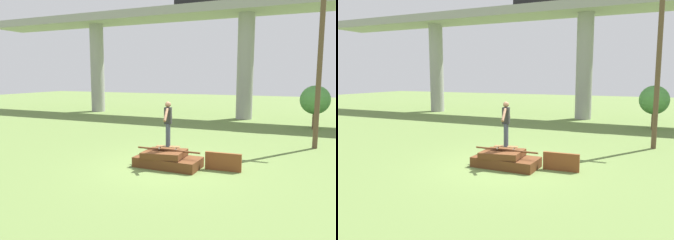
{
  "view_description": "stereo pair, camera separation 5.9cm",
  "coord_description": "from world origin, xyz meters",
  "views": [
    {
      "loc": [
        4.19,
        -9.59,
        2.99
      ],
      "look_at": [
        -0.02,
        0.05,
        1.55
      ],
      "focal_mm": 35.0,
      "sensor_mm": 36.0,
      "label": 1
    },
    {
      "loc": [
        4.25,
        -9.57,
        2.99
      ],
      "look_at": [
        -0.02,
        0.05,
        1.55
      ],
      "focal_mm": 35.0,
      "sensor_mm": 36.0,
      "label": 2
    }
  ],
  "objects": [
    {
      "name": "car_on_overpass_right",
      "position": [
        -3.18,
        13.45,
        8.28
      ],
      "size": [
        3.86,
        1.66,
        1.41
      ],
      "color": "black",
      "rests_on": "highway_overpass"
    },
    {
      "name": "scrap_plank_loose",
      "position": [
        1.77,
        0.29,
        0.29
      ],
      "size": [
        1.15,
        0.15,
        0.57
      ],
      "color": "brown",
      "rests_on": "ground_plane"
    },
    {
      "name": "highway_overpass",
      "position": [
        0.0,
        13.1,
        6.53
      ],
      "size": [
        44.0,
        3.32,
        7.71
      ],
      "color": "gray",
      "rests_on": "ground_plane"
    },
    {
      "name": "ground_plane",
      "position": [
        0.0,
        0.0,
        0.0
      ],
      "size": [
        80.0,
        80.0,
        0.0
      ],
      "primitive_type": "plane",
      "color": "olive"
    },
    {
      "name": "tree_behind_left",
      "position": [
        4.42,
        10.13,
        1.64
      ],
      "size": [
        1.58,
        1.58,
        2.44
      ],
      "color": "brown",
      "rests_on": "ground_plane"
    },
    {
      "name": "scrap_pile",
      "position": [
        -0.03,
        -0.0,
        0.24
      ],
      "size": [
        2.2,
        1.13,
        0.59
      ],
      "color": "#5B3319",
      "rests_on": "ground_plane"
    },
    {
      "name": "skater",
      "position": [
        -0.02,
        0.05,
        1.52
      ],
      "size": [
        0.3,
        1.06,
        1.47
      ],
      "color": "#383D4C",
      "rests_on": "skateboard"
    },
    {
      "name": "skateboard",
      "position": [
        -0.02,
        0.05,
        0.67
      ],
      "size": [
        0.82,
        0.38,
        0.09
      ],
      "color": "brown",
      "rests_on": "scrap_pile"
    },
    {
      "name": "utility_pole",
      "position": [
        4.45,
        4.95,
        3.63
      ],
      "size": [
        1.3,
        0.2,
        7.02
      ],
      "color": "brown",
      "rests_on": "ground_plane"
    }
  ]
}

